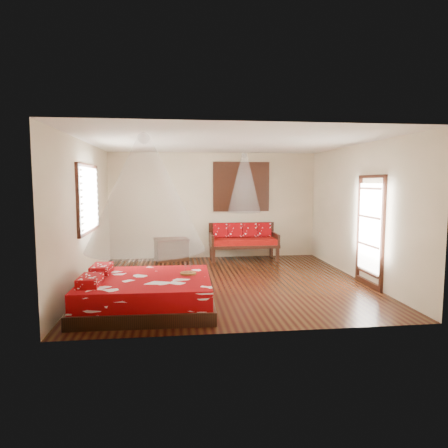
{
  "coord_description": "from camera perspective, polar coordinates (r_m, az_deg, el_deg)",
  "views": [
    {
      "loc": [
        -1.03,
        -7.87,
        2.02
      ],
      "look_at": [
        -0.02,
        0.36,
        1.15
      ],
      "focal_mm": 32.0,
      "sensor_mm": 36.0,
      "label": 1
    }
  ],
  "objects": [
    {
      "name": "room",
      "position": [
        7.96,
        0.47,
        1.52
      ],
      "size": [
        5.54,
        5.54,
        2.84
      ],
      "color": "black",
      "rests_on": "ground"
    },
    {
      "name": "wine_tray",
      "position": [
        6.69,
        -5.14,
        -6.68
      ],
      "size": [
        0.27,
        0.27,
        0.21
      ],
      "rotation": [
        0.0,
        0.0,
        -0.09
      ],
      "color": "brown",
      "rests_on": "bed"
    },
    {
      "name": "mosquito_net_daybed",
      "position": [
        10.28,
        2.91,
        5.87
      ],
      "size": [
        0.85,
        0.85,
        1.5
      ],
      "primitive_type": "cone",
      "color": "white",
      "rests_on": "ceiling"
    },
    {
      "name": "window_left",
      "position": [
        8.25,
        -18.75,
        3.44
      ],
      "size": [
        0.1,
        1.74,
        1.34
      ],
      "color": "black",
      "rests_on": "wall_left"
    },
    {
      "name": "glazed_door",
      "position": [
        8.24,
        20.13,
        -1.01
      ],
      "size": [
        0.08,
        1.02,
        2.16
      ],
      "color": "black",
      "rests_on": "floor"
    },
    {
      "name": "shutter_panel",
      "position": [
        10.74,
        2.48,
        5.34
      ],
      "size": [
        1.52,
        0.06,
        1.32
      ],
      "color": "black",
      "rests_on": "wall_back"
    },
    {
      "name": "storage_chest",
      "position": [
        10.47,
        -7.54,
        -3.58
      ],
      "size": [
        0.95,
        0.78,
        0.57
      ],
      "rotation": [
        0.0,
        0.0,
        0.23
      ],
      "color": "black",
      "rests_on": "floor"
    },
    {
      "name": "mosquito_net_main",
      "position": [
        6.38,
        -11.25,
        4.34
      ],
      "size": [
        1.88,
        1.88,
        1.8
      ],
      "primitive_type": "cone",
      "color": "white",
      "rests_on": "ceiling"
    },
    {
      "name": "bed",
      "position": [
        6.62,
        -11.13,
        -9.64
      ],
      "size": [
        2.16,
        1.96,
        0.64
      ],
      "rotation": [
        0.0,
        0.0,
        -0.03
      ],
      "color": "black",
      "rests_on": "floor"
    },
    {
      "name": "daybed",
      "position": [
        10.51,
        2.75,
        -2.22
      ],
      "size": [
        1.77,
        0.79,
        0.94
      ],
      "color": "black",
      "rests_on": "floor"
    }
  ]
}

